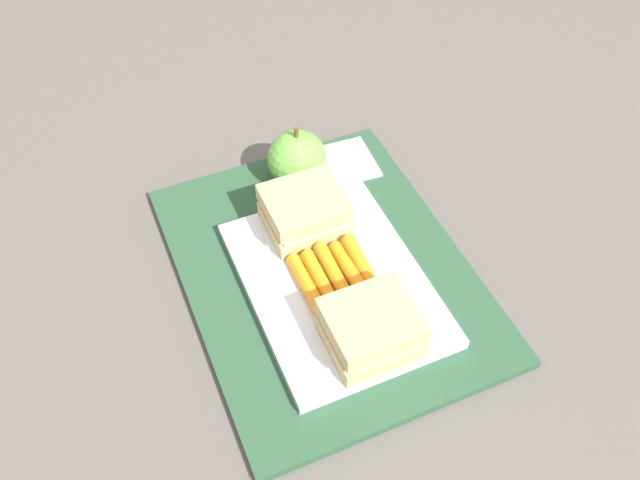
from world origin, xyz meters
The scene contains 8 objects.
ground_plane centered at (0.00, 0.00, 0.00)m, with size 2.40×2.40×0.00m, color #56514C.
lunchbag_mat centered at (0.00, 0.00, 0.01)m, with size 0.36×0.28×0.01m, color #284C33.
food_tray centered at (-0.03, 0.00, 0.02)m, with size 0.23×0.17×0.01m, color white.
sandwich_half_left centered at (-0.10, 0.00, 0.04)m, with size 0.07×0.08×0.04m.
sandwich_half_right centered at (0.05, 0.00, 0.04)m, with size 0.07×0.08×0.04m.
carrot_sticks_bundle centered at (-0.03, 0.00, 0.03)m, with size 0.08×0.07×0.02m.
apple centered at (0.13, -0.02, 0.04)m, with size 0.07×0.07×0.08m.
paper_napkin centered at (0.14, -0.08, 0.01)m, with size 0.07×0.07×0.00m, color white.
Camera 1 is at (-0.39, 0.17, 0.56)m, focal length 38.06 mm.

